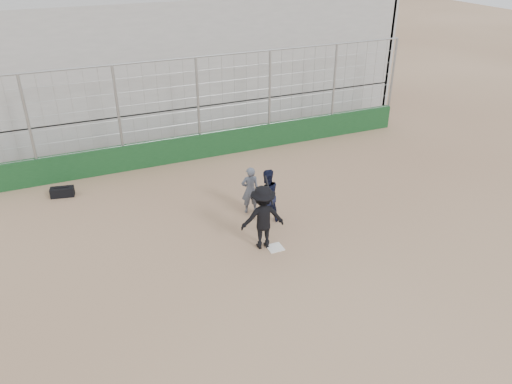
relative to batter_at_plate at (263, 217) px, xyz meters
name	(u,v)px	position (x,y,z in m)	size (l,w,h in m)	color
ground	(275,248)	(0.29, -0.25, -0.96)	(90.00, 90.00, 0.00)	brown
home_plate	(275,248)	(0.29, -0.25, -0.95)	(0.44, 0.44, 0.02)	white
backstop	(200,135)	(0.29, 6.75, -0.01)	(18.10, 0.25, 4.04)	#113719
bleachers	(165,58)	(0.29, 11.70, 1.96)	(20.25, 6.70, 6.98)	gray
batter_at_plate	(263,217)	(0.00, 0.00, 0.00)	(1.34, 0.90, 2.06)	black
catcher_crouched	(266,205)	(0.63, 1.15, -0.35)	(0.96, 0.78, 1.23)	black
umpire	(250,192)	(0.43, 1.97, -0.25)	(0.58, 0.38, 1.43)	#4C5260
equipment_bag	(62,192)	(-5.09, 5.48, -0.80)	(0.82, 0.47, 0.37)	black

